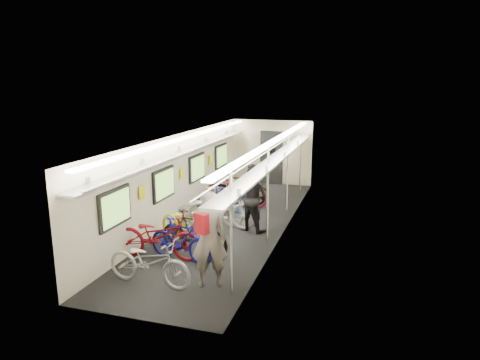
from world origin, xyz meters
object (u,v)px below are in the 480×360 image
Objects in this scene: passenger_near at (209,239)px; passenger_mid at (253,197)px; bicycle_0 at (149,262)px; backpack at (202,224)px; bicycle_1 at (181,240)px.

passenger_near is 3.24m from passenger_mid.
backpack reaches higher than bicycle_0.
passenger_near is 1.06× the size of passenger_mid.
bicycle_0 is 1.23m from passenger_near.
passenger_near is at bearing -70.28° from bicycle_0.
passenger_mid is 3.44m from backpack.
backpack is (-0.04, -3.41, 0.40)m from passenger_mid.
passenger_near is (0.98, -0.87, 0.45)m from bicycle_1.
bicycle_0 is 1.01× the size of passenger_mid.
backpack is at bearing 44.40° from passenger_near.
passenger_near is (1.10, 0.30, 0.46)m from bicycle_0.
passenger_near reaches higher than bicycle_1.
backpack is at bearing -128.12° from bicycle_1.
backpack is at bearing -78.45° from bicycle_0.
backpack is (-0.07, -0.17, 0.35)m from passenger_near.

